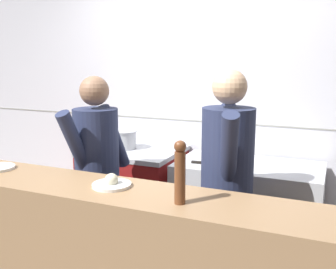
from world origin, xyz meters
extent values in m
cube|color=silver|center=(0.00, 1.50, 1.30)|extent=(8.00, 0.06, 2.60)
cube|color=gray|center=(0.00, 1.47, 1.15)|extent=(8.00, 0.00, 0.01)
cube|color=maroon|center=(-0.45, 1.10, 0.44)|extent=(0.84, 0.70, 0.87)
cube|color=#B7BABF|center=(-0.45, 1.10, 0.89)|extent=(0.86, 0.71, 0.04)
cube|color=#B7BABF|center=(-0.45, 0.76, 0.50)|extent=(0.76, 0.03, 0.10)
cube|color=#B7BABF|center=(0.62, 1.10, 0.44)|extent=(1.17, 0.65, 0.88)
cylinder|color=#B7BABF|center=(-0.54, 1.09, 1.00)|extent=(0.23, 0.23, 0.17)
cylinder|color=#B7BABF|center=(-0.54, 1.09, 1.07)|extent=(0.24, 0.24, 0.01)
cone|color=#B7BABF|center=(0.43, 1.12, 0.92)|extent=(0.27, 0.27, 0.07)
cube|color=#B7BABF|center=(0.40, 0.97, 0.89)|extent=(0.24, 0.06, 0.01)
cube|color=black|center=(0.23, 0.95, 0.89)|extent=(0.11, 0.04, 0.02)
cylinder|color=white|center=(0.10, -0.17, 1.02)|extent=(0.22, 0.22, 0.02)
sphere|color=beige|center=(0.10, -0.17, 1.05)|extent=(0.08, 0.08, 0.08)
cylinder|color=brown|center=(0.55, -0.26, 1.15)|extent=(0.06, 0.06, 0.27)
sphere|color=brown|center=(0.55, -0.26, 1.31)|extent=(0.06, 0.06, 0.06)
cube|color=black|center=(-0.35, 0.35, 0.38)|extent=(0.31, 0.23, 0.75)
cylinder|color=#262D4C|center=(-0.35, 0.35, 1.07)|extent=(0.38, 0.38, 0.62)
sphere|color=#8C664C|center=(-0.35, 0.35, 1.51)|extent=(0.21, 0.21, 0.21)
cylinder|color=#262D4C|center=(-0.32, 0.54, 1.14)|extent=(0.15, 0.33, 0.52)
cylinder|color=#262D4C|center=(-0.39, 0.16, 1.14)|extent=(0.15, 0.33, 0.52)
cube|color=black|center=(0.62, 0.40, 0.39)|extent=(0.33, 0.26, 0.78)
cylinder|color=#262D4C|center=(0.62, 0.40, 1.10)|extent=(0.42, 0.42, 0.65)
sphere|color=#D8AD84|center=(0.62, 0.40, 1.56)|extent=(0.22, 0.22, 0.22)
cylinder|color=#262D4C|center=(0.57, 0.59, 1.18)|extent=(0.19, 0.34, 0.54)
cylinder|color=#262D4C|center=(0.68, 0.21, 1.18)|extent=(0.19, 0.34, 0.54)
camera|label=1|loc=(1.25, -2.01, 1.74)|focal=42.00mm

